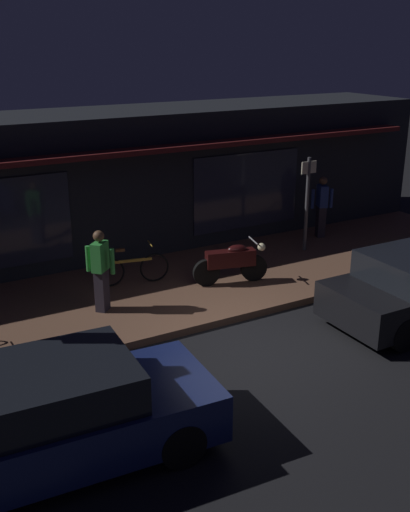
{
  "coord_description": "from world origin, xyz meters",
  "views": [
    {
      "loc": [
        -5.46,
        -8.14,
        5.28
      ],
      "look_at": [
        0.48,
        2.4,
        0.95
      ],
      "focal_mm": 42.63,
      "sensor_mm": 36.0,
      "label": 1
    }
  ],
  "objects_px": {
    "motorcycle": "(232,262)",
    "sign_post": "(307,199)",
    "person_bystander": "(322,205)",
    "parked_car_far": "(58,415)",
    "person_photographer": "(101,269)",
    "bicycle_parked": "(132,269)"
  },
  "relations": [
    {
      "from": "motorcycle",
      "to": "sign_post",
      "type": "distance_m",
      "value": 3.1
    },
    {
      "from": "person_bystander",
      "to": "parked_car_far",
      "type": "xyz_separation_m",
      "value": [
        -8.96,
        -5.59,
        -0.32
      ]
    },
    {
      "from": "person_photographer",
      "to": "sign_post",
      "type": "height_order",
      "value": "sign_post"
    },
    {
      "from": "bicycle_parked",
      "to": "person_bystander",
      "type": "distance_m",
      "value": 5.92
    },
    {
      "from": "sign_post",
      "to": "motorcycle",
      "type": "bearing_deg",
      "value": -160.75
    },
    {
      "from": "bicycle_parked",
      "to": "motorcycle",
      "type": "bearing_deg",
      "value": -27.56
    },
    {
      "from": "motorcycle",
      "to": "sign_post",
      "type": "bearing_deg",
      "value": 19.25
    },
    {
      "from": "motorcycle",
      "to": "sign_post",
      "type": "xyz_separation_m",
      "value": [
        2.81,
        0.98,
        0.86
      ]
    },
    {
      "from": "person_photographer",
      "to": "bicycle_parked",
      "type": "bearing_deg",
      "value": 43.05
    },
    {
      "from": "person_photographer",
      "to": "parked_car_far",
      "type": "relative_size",
      "value": 0.4
    },
    {
      "from": "motorcycle",
      "to": "person_bystander",
      "type": "bearing_deg",
      "value": 23.4
    },
    {
      "from": "bicycle_parked",
      "to": "parked_car_far",
      "type": "relative_size",
      "value": 0.39
    },
    {
      "from": "motorcycle",
      "to": "person_bystander",
      "type": "distance_m",
      "value": 4.27
    },
    {
      "from": "motorcycle",
      "to": "parked_car_far",
      "type": "relative_size",
      "value": 0.4
    },
    {
      "from": "bicycle_parked",
      "to": "person_photographer",
      "type": "height_order",
      "value": "person_photographer"
    },
    {
      "from": "parked_car_far",
      "to": "person_bystander",
      "type": "bearing_deg",
      "value": 31.96
    },
    {
      "from": "person_bystander",
      "to": "motorcycle",
      "type": "bearing_deg",
      "value": -156.6
    },
    {
      "from": "bicycle_parked",
      "to": "parked_car_far",
      "type": "distance_m",
      "value": 5.82
    },
    {
      "from": "bicycle_parked",
      "to": "person_bystander",
      "type": "height_order",
      "value": "person_bystander"
    },
    {
      "from": "bicycle_parked",
      "to": "sign_post",
      "type": "xyz_separation_m",
      "value": [
        4.77,
        -0.04,
        1.0
      ]
    },
    {
      "from": "bicycle_parked",
      "to": "person_bystander",
      "type": "xyz_separation_m",
      "value": [
        5.86,
        0.67,
        0.52
      ]
    },
    {
      "from": "sign_post",
      "to": "parked_car_far",
      "type": "distance_m",
      "value": 9.3
    }
  ]
}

